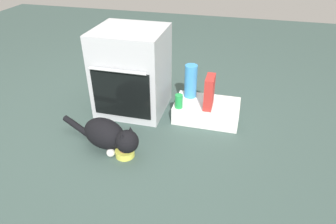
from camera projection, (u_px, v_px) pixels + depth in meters
The scene contains 8 objects.
ground at pixel (125, 134), 2.48m from camera, with size 8.00×8.00×0.00m, color #384C47.
oven at pixel (132, 71), 2.64m from camera, with size 0.59×0.59×0.75m.
pantry_cabinet at pixel (207, 111), 2.64m from camera, with size 0.56×0.35×0.16m, color white.
food_bowl at pixel (125, 152), 2.23m from camera, with size 0.14×0.14×0.08m.
cat at pixel (108, 135), 2.24m from camera, with size 0.74×0.33×0.25m.
soda_can at pixel (179, 101), 2.51m from camera, with size 0.07×0.07×0.12m, color green.
cereal_box at pixel (209, 92), 2.48m from camera, with size 0.07×0.18×0.28m, color #B72D28.
water_bottle at pixel (191, 81), 2.63m from camera, with size 0.11×0.11×0.30m, color #388CD1.
Camera 1 is at (0.84, -1.86, 1.47)m, focal length 31.83 mm.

